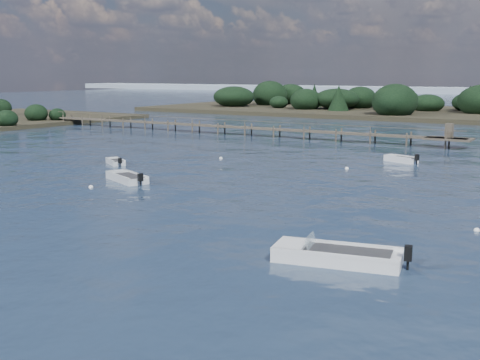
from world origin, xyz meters
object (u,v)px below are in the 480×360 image
Objects in this scene: tender_far_grey at (116,163)px; dinghy_mid_white_a at (336,258)px; tender_far_white at (401,160)px; dinghy_mid_grey at (127,179)px; jetty at (248,128)px.

tender_far_grey is 32.46m from dinghy_mid_white_a.
tender_far_white is 0.58× the size of dinghy_mid_white_a.
dinghy_mid_grey is at bearing 154.60° from dinghy_mid_white_a.
dinghy_mid_grey reaches higher than tender_far_white.
dinghy_mid_grey is at bearing -125.40° from tender_far_white.
tender_far_grey is 0.64× the size of dinghy_mid_grey.
dinghy_mid_white_a reaches higher than tender_far_grey.
dinghy_mid_white_a is 0.09× the size of jetty.
tender_far_white is 26.20m from tender_far_grey.
dinghy_mid_white_a is (28.18, -16.10, 0.04)m from tender_far_grey.
tender_far_white is at bearing -28.58° from jetty.
tender_far_grey is 28.43m from jetty.
dinghy_mid_white_a is (6.61, -30.99, 0.01)m from tender_far_white.
dinghy_mid_white_a is at bearing -77.95° from tender_far_white.
jetty reaches higher than tender_far_grey.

